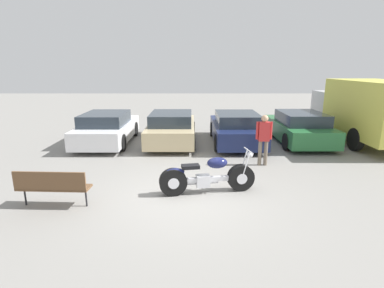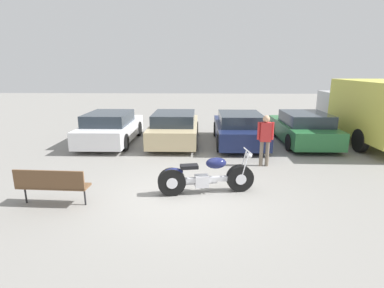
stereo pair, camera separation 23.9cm
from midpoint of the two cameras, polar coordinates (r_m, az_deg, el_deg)
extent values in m
plane|color=gray|center=(7.62, -2.29, -9.73)|extent=(60.00, 60.00, 0.00)
cylinder|color=black|center=(7.86, 8.51, -6.37)|extent=(0.72, 0.32, 0.69)
cylinder|color=silver|center=(7.86, 8.51, -6.37)|extent=(0.31, 0.27, 0.28)
cylinder|color=black|center=(7.51, -4.43, -7.26)|extent=(0.72, 0.32, 0.69)
cylinder|color=silver|center=(7.51, -4.43, -7.26)|extent=(0.31, 0.27, 0.28)
cube|color=silver|center=(7.63, 2.19, -6.73)|extent=(1.34, 0.35, 0.12)
cube|color=silver|center=(7.62, 1.29, -7.03)|extent=(0.38, 0.30, 0.30)
ellipsoid|color=#191E4C|center=(7.54, 4.04, -3.60)|extent=(0.57, 0.42, 0.28)
cube|color=black|center=(7.43, -1.10, -4.33)|extent=(0.48, 0.31, 0.09)
ellipsoid|color=#191E4C|center=(7.42, -4.08, -5.37)|extent=(0.51, 0.28, 0.20)
cylinder|color=silver|center=(7.69, 9.46, -4.04)|extent=(0.22, 0.07, 0.73)
cylinder|color=silver|center=(7.85, 9.02, -3.63)|extent=(0.22, 0.07, 0.73)
cylinder|color=silver|center=(7.69, 9.98, -1.24)|extent=(0.14, 0.62, 0.03)
sphere|color=silver|center=(7.74, 10.22, -2.08)|extent=(0.15, 0.15, 0.15)
cylinder|color=silver|center=(7.75, -0.71, -7.49)|extent=(1.34, 0.32, 0.08)
cube|color=white|center=(13.11, -16.13, 2.41)|extent=(1.88, 4.24, 0.67)
cube|color=#28333D|center=(12.77, -16.62, 4.66)|extent=(1.65, 2.20, 0.46)
cylinder|color=black|center=(14.63, -18.00, 2.74)|extent=(0.20, 0.66, 0.66)
cylinder|color=black|center=(14.19, -11.22, 2.83)|extent=(0.20, 0.66, 0.66)
cylinder|color=black|center=(12.22, -21.71, 0.22)|extent=(0.20, 0.66, 0.66)
cylinder|color=black|center=(11.69, -13.67, 0.22)|extent=(0.20, 0.66, 0.66)
cube|color=#C6B284|center=(12.69, -4.29, 2.56)|extent=(1.88, 4.24, 0.67)
cube|color=#28333D|center=(12.33, -4.43, 4.90)|extent=(1.65, 2.20, 0.46)
cylinder|color=black|center=(14.09, -7.45, 2.91)|extent=(0.20, 0.66, 0.66)
cylinder|color=black|center=(13.97, -0.27, 2.93)|extent=(0.20, 0.66, 0.66)
cylinder|color=black|center=(11.56, -9.11, 0.30)|extent=(0.20, 0.66, 0.66)
cylinder|color=black|center=(11.41, -0.35, 0.30)|extent=(0.20, 0.66, 0.66)
cube|color=#19234C|center=(12.67, 7.91, 2.44)|extent=(1.88, 4.24, 0.67)
cube|color=#28333D|center=(12.32, 8.16, 4.78)|extent=(1.65, 2.20, 0.46)
cylinder|color=black|center=(13.90, 3.57, 2.84)|extent=(0.20, 0.66, 0.66)
cylinder|color=black|center=(14.12, 10.73, 2.79)|extent=(0.20, 0.66, 0.66)
cylinder|color=black|center=(11.34, 4.35, 0.17)|extent=(0.20, 0.66, 0.66)
cylinder|color=black|center=(11.61, 13.04, 0.17)|extent=(0.20, 0.66, 0.66)
cube|color=#286B38|center=(13.47, 19.23, 2.49)|extent=(1.88, 4.24, 0.67)
cube|color=#28333D|center=(13.14, 19.79, 4.68)|extent=(1.65, 2.20, 0.46)
cylinder|color=black|center=(14.49, 14.23, 2.90)|extent=(0.20, 0.66, 0.66)
cylinder|color=black|center=(15.02, 20.76, 2.80)|extent=(0.20, 0.66, 0.66)
cylinder|color=black|center=(12.02, 17.18, 0.38)|extent=(0.20, 0.66, 0.66)
cylinder|color=black|center=(12.65, 24.83, 0.35)|extent=(0.20, 0.66, 0.66)
cube|color=#CCC64C|center=(13.90, 31.45, 5.79)|extent=(2.28, 4.55, 2.15)
cube|color=#B2B2B7|center=(16.62, 25.93, 6.41)|extent=(2.19, 1.60, 1.51)
cylinder|color=black|center=(16.30, 22.27, 3.90)|extent=(0.24, 0.87, 0.87)
cylinder|color=black|center=(17.21, 28.83, 3.69)|extent=(0.24, 0.87, 0.87)
cylinder|color=black|center=(12.97, 28.34, 0.76)|extent=(0.24, 0.87, 0.87)
cube|color=brown|center=(7.64, -25.46, -7.47)|extent=(1.65, 0.47, 0.05)
cube|color=brown|center=(7.42, -26.28, -6.39)|extent=(1.64, 0.11, 0.44)
cylinder|color=black|center=(8.08, -29.84, -8.56)|extent=(0.04, 0.04, 0.45)
cylinder|color=black|center=(7.42, -20.30, -9.46)|extent=(0.04, 0.04, 0.45)
cylinder|color=#726656|center=(9.94, 12.23, -1.71)|extent=(0.12, 0.12, 0.82)
cylinder|color=#726656|center=(9.98, 13.30, -1.70)|extent=(0.12, 0.12, 0.82)
cube|color=red|center=(9.79, 13.00, 2.34)|extent=(0.34, 0.20, 0.61)
cylinder|color=red|center=(9.74, 11.75, 2.52)|extent=(0.08, 0.08, 0.57)
cylinder|color=red|center=(9.83, 14.26, 2.50)|extent=(0.08, 0.08, 0.57)
sphere|color=tan|center=(9.71, 13.14, 4.75)|extent=(0.22, 0.22, 0.22)
camera|label=1|loc=(0.12, -90.75, -0.19)|focal=28.00mm
camera|label=2|loc=(0.12, 89.25, 0.19)|focal=28.00mm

